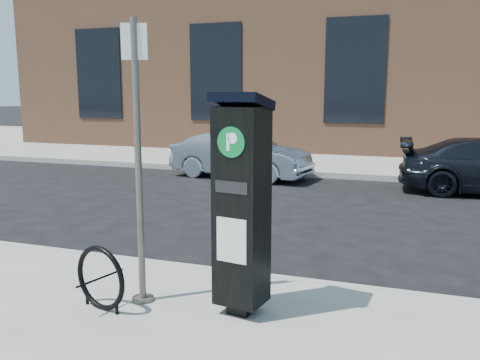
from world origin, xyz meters
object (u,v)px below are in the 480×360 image
at_px(sign_pole, 139,166).
at_px(bike_rack, 100,278).
at_px(parking_kiosk, 242,203).
at_px(car_silver, 241,155).

relative_size(sign_pole, bike_rack, 4.30).
relative_size(parking_kiosk, bike_rack, 3.24).
height_order(bike_rack, car_silver, car_silver).
bearing_deg(bike_rack, car_silver, 114.45).
bearing_deg(car_silver, sign_pole, -160.03).
bearing_deg(bike_rack, parking_kiosk, 30.94).
bearing_deg(car_silver, parking_kiosk, -153.14).
xyz_separation_m(parking_kiosk, bike_rack, (-1.35, -0.40, -0.78)).
distance_m(parking_kiosk, bike_rack, 1.62).
bearing_deg(parking_kiosk, bike_rack, -153.88).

